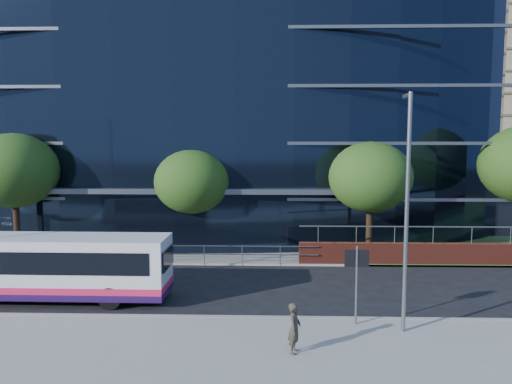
{
  "coord_description": "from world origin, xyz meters",
  "views": [
    {
      "loc": [
        1.51,
        -18.65,
        6.62
      ],
      "look_at": [
        0.7,
        8.0,
        3.8
      ],
      "focal_mm": 35.0,
      "sensor_mm": 36.0,
      "label": 1
    }
  ],
  "objects_px": {
    "tree_far_b": "(192,182)",
    "tree_dist_e": "(465,157)",
    "city_bus": "(51,267)",
    "tree_far_c": "(370,177)",
    "tree_far_a": "(14,171)",
    "pedestrian_b": "(294,328)",
    "streetlight_east": "(407,206)",
    "street_sign": "(357,268)"
  },
  "relations": [
    {
      "from": "city_bus",
      "to": "pedestrian_b",
      "type": "bearing_deg",
      "value": -27.24
    },
    {
      "from": "tree_far_a",
      "to": "street_sign",
      "type": "bearing_deg",
      "value": -31.17
    },
    {
      "from": "tree_far_b",
      "to": "streetlight_east",
      "type": "xyz_separation_m",
      "value": [
        9.0,
        -11.67,
        0.23
      ]
    },
    {
      "from": "tree_far_a",
      "to": "city_bus",
      "type": "bearing_deg",
      "value": -55.28
    },
    {
      "from": "tree_dist_e",
      "to": "streetlight_east",
      "type": "distance_m",
      "value": 45.85
    },
    {
      "from": "tree_far_b",
      "to": "tree_dist_e",
      "type": "distance_m",
      "value": 40.74
    },
    {
      "from": "street_sign",
      "to": "tree_far_c",
      "type": "height_order",
      "value": "tree_far_c"
    },
    {
      "from": "pedestrian_b",
      "to": "tree_far_c",
      "type": "bearing_deg",
      "value": -5.82
    },
    {
      "from": "pedestrian_b",
      "to": "tree_far_a",
      "type": "bearing_deg",
      "value": 63.7
    },
    {
      "from": "street_sign",
      "to": "tree_far_a",
      "type": "relative_size",
      "value": 0.4
    },
    {
      "from": "tree_far_a",
      "to": "tree_far_c",
      "type": "bearing_deg",
      "value": 0.0
    },
    {
      "from": "streetlight_east",
      "to": "pedestrian_b",
      "type": "xyz_separation_m",
      "value": [
        -3.77,
        -1.87,
        -3.51
      ]
    },
    {
      "from": "street_sign",
      "to": "tree_dist_e",
      "type": "height_order",
      "value": "tree_dist_e"
    },
    {
      "from": "tree_dist_e",
      "to": "pedestrian_b",
      "type": "relative_size",
      "value": 4.19
    },
    {
      "from": "tree_far_a",
      "to": "pedestrian_b",
      "type": "relative_size",
      "value": 4.49
    },
    {
      "from": "streetlight_east",
      "to": "street_sign",
      "type": "bearing_deg",
      "value": 158.64
    },
    {
      "from": "tree_far_b",
      "to": "city_bus",
      "type": "height_order",
      "value": "tree_far_b"
    },
    {
      "from": "tree_far_b",
      "to": "streetlight_east",
      "type": "distance_m",
      "value": 14.74
    },
    {
      "from": "tree_dist_e",
      "to": "pedestrian_b",
      "type": "height_order",
      "value": "tree_dist_e"
    },
    {
      "from": "tree_dist_e",
      "to": "streetlight_east",
      "type": "bearing_deg",
      "value": -113.11
    },
    {
      "from": "tree_far_c",
      "to": "tree_dist_e",
      "type": "bearing_deg",
      "value": 61.26
    },
    {
      "from": "street_sign",
      "to": "tree_far_b",
      "type": "bearing_deg",
      "value": 124.08
    },
    {
      "from": "tree_far_a",
      "to": "streetlight_east",
      "type": "distance_m",
      "value": 22.05
    },
    {
      "from": "streetlight_east",
      "to": "pedestrian_b",
      "type": "relative_size",
      "value": 5.15
    },
    {
      "from": "city_bus",
      "to": "tree_far_c",
      "type": "bearing_deg",
      "value": 29.08
    },
    {
      "from": "tree_dist_e",
      "to": "city_bus",
      "type": "distance_m",
      "value": 50.17
    },
    {
      "from": "tree_far_a",
      "to": "city_bus",
      "type": "xyz_separation_m",
      "value": [
        5.48,
        -7.91,
        -3.44
      ]
    },
    {
      "from": "tree_far_b",
      "to": "tree_far_c",
      "type": "distance_m",
      "value": 10.02
    },
    {
      "from": "pedestrian_b",
      "to": "city_bus",
      "type": "bearing_deg",
      "value": 76.53
    },
    {
      "from": "tree_far_b",
      "to": "city_bus",
      "type": "bearing_deg",
      "value": -118.23
    },
    {
      "from": "tree_far_c",
      "to": "pedestrian_b",
      "type": "distance_m",
      "value": 14.34
    },
    {
      "from": "tree_far_a",
      "to": "tree_far_b",
      "type": "distance_m",
      "value": 10.03
    },
    {
      "from": "tree_dist_e",
      "to": "streetlight_east",
      "type": "xyz_separation_m",
      "value": [
        -18.0,
        -42.17,
        -0.1
      ]
    },
    {
      "from": "tree_far_b",
      "to": "pedestrian_b",
      "type": "distance_m",
      "value": 14.88
    },
    {
      "from": "street_sign",
      "to": "tree_far_b",
      "type": "height_order",
      "value": "tree_far_b"
    },
    {
      "from": "pedestrian_b",
      "to": "streetlight_east",
      "type": "bearing_deg",
      "value": -49.39
    },
    {
      "from": "tree_far_b",
      "to": "pedestrian_b",
      "type": "relative_size",
      "value": 3.89
    },
    {
      "from": "tree_dist_e",
      "to": "city_bus",
      "type": "bearing_deg",
      "value": -129.01
    },
    {
      "from": "tree_far_a",
      "to": "tree_dist_e",
      "type": "distance_m",
      "value": 48.27
    },
    {
      "from": "tree_far_a",
      "to": "tree_far_c",
      "type": "relative_size",
      "value": 1.07
    },
    {
      "from": "tree_far_b",
      "to": "city_bus",
      "type": "xyz_separation_m",
      "value": [
        -4.52,
        -8.41,
        -2.79
      ]
    },
    {
      "from": "street_sign",
      "to": "tree_dist_e",
      "type": "xyz_separation_m",
      "value": [
        19.5,
        41.59,
        2.39
      ]
    }
  ]
}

